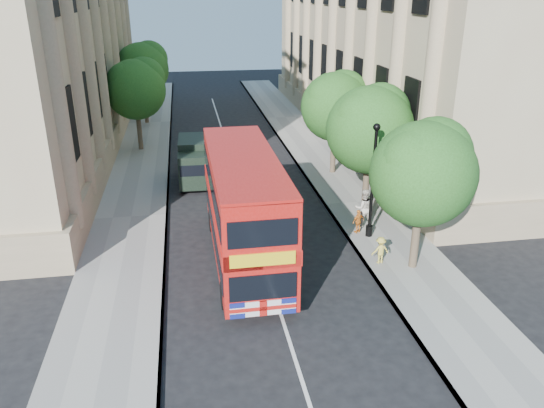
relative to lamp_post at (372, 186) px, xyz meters
name	(u,v)px	position (x,y,z in m)	size (l,w,h in m)	color
ground	(285,326)	(-5.00, -6.00, -2.51)	(120.00, 120.00, 0.00)	black
pavement_right	(357,203)	(0.75, 4.00, -2.45)	(3.50, 80.00, 0.12)	gray
pavement_left	(131,217)	(-10.75, 4.00, -2.45)	(3.50, 80.00, 0.12)	gray
building_right	(411,10)	(8.80, 18.00, 6.49)	(12.00, 38.00, 18.00)	tan
building_left	(7,13)	(-18.80, 18.00, 6.49)	(12.00, 38.00, 18.00)	tan
tree_right_near	(424,168)	(0.84, -2.97, 1.74)	(4.00, 4.00, 6.08)	#473828
tree_right_mid	(371,125)	(0.84, 3.03, 1.93)	(4.20, 4.20, 6.37)	#473828
tree_right_far	(336,103)	(0.84, 9.03, 1.80)	(4.00, 4.00, 6.15)	#473828
tree_left_far	(136,86)	(-10.96, 16.03, 1.93)	(4.00, 4.00, 6.30)	#473828
tree_left_back	(143,66)	(-10.96, 24.03, 2.20)	(4.20, 4.20, 6.65)	#473828
lamp_post	(372,186)	(0.00, 0.00, 0.00)	(0.32, 0.32, 5.16)	black
double_decker_bus	(244,206)	(-5.75, -1.20, -0.07)	(2.63, 9.58, 4.41)	#B0110C
box_van	(195,163)	(-7.45, 8.75, -1.29)	(1.89, 4.40, 2.49)	black
police_constable	(286,284)	(-4.76, -5.00, -1.49)	(0.74, 0.49, 2.03)	black
woman_pedestrian	(364,208)	(0.07, 1.09, -1.48)	(0.88, 0.69, 1.82)	beige
child_a	(358,221)	(-0.38, 0.41, -1.83)	(0.65, 0.27, 1.11)	orange
child_b	(380,250)	(-0.41, -2.50, -1.82)	(0.73, 0.42, 1.13)	gold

